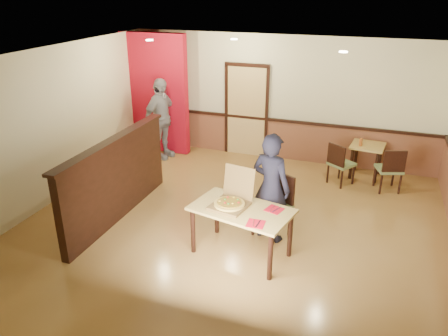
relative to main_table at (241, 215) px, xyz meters
The scene contains 24 objects.
floor 0.96m from the main_table, 121.64° to the left, with size 7.00×7.00×0.00m, color #A37A3F.
ceiling 2.24m from the main_table, 121.64° to the left, with size 7.00×7.00×0.00m, color black.
wall_back 4.17m from the main_table, 95.08° to the left, with size 7.00×7.00×0.00m, color beige.
wall_left 3.98m from the main_table, behind, with size 7.00×7.00×0.00m, color beige.
wainscot_back 4.08m from the main_table, 95.12° to the left, with size 7.00×0.04×0.90m, color brown.
chair_rail_back 4.06m from the main_table, 95.14° to the left, with size 7.00×0.06×0.06m, color black.
back_door 4.23m from the main_table, 106.03° to the left, with size 0.90×0.06×2.10m, color #D7B56E.
booth_partition 2.40m from the main_table, behind, with size 0.20×3.10×1.44m.
red_accent_panel 4.91m from the main_table, 132.27° to the left, with size 1.60×0.20×2.78m, color #A30B1E.
spot_a 4.16m from the main_table, 138.10° to the left, with size 0.14×0.14×0.02m, color beige.
spot_b 3.92m from the main_table, 110.63° to the left, with size 0.14×0.14×0.02m, color beige.
spot_c 3.15m from the main_table, 63.63° to the left, with size 0.14×0.14×0.02m, color beige.
main_table is the anchor object (origin of this frame).
diner_chair 0.83m from the main_table, 66.08° to the left, with size 0.68×0.68×1.02m.
side_chair_left 3.24m from the main_table, 69.79° to the left, with size 0.60×0.60×0.88m.
side_chair_right 3.68m from the main_table, 55.54° to the left, with size 0.57×0.57×0.91m.
side_table 3.98m from the main_table, 66.21° to the left, with size 0.73×0.73×0.71m.
diner 0.70m from the main_table, 64.92° to the left, with size 0.65×0.43×1.78m, color black.
passerby 4.34m from the main_table, 132.71° to the left, with size 1.09×0.45×1.86m, color gray.
pizza_box 0.25m from the main_table, 166.52° to the left, with size 0.60×0.67×0.53m.
pizza 0.25m from the main_table, behind, with size 0.45×0.45×0.03m, color #E7C654.
napkin_near 0.49m from the main_table, 48.47° to the right, with size 0.25×0.25×0.01m.
napkin_far 0.49m from the main_table, 15.60° to the left, with size 0.29×0.29×0.01m.
condiment 3.82m from the main_table, 67.55° to the left, with size 0.07×0.07×0.17m, color #9A4C1C.
Camera 1 is at (2.01, -5.97, 3.83)m, focal length 35.00 mm.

